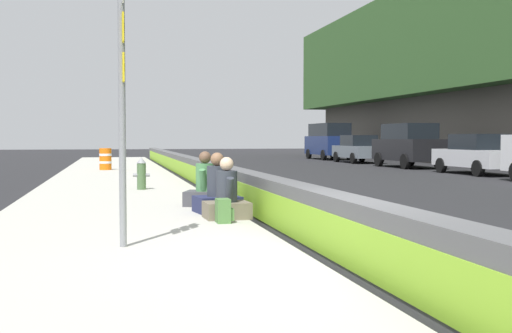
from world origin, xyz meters
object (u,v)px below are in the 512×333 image
seated_person_foreground (227,199)px  construction_barrel (105,159)px  fire_hydrant (141,173)px  seated_person_middle (217,194)px  parked_car_fourth (478,154)px  parked_car_far (358,149)px  seated_person_rear (205,189)px  backpack (224,211)px  parked_car_midline (408,145)px  parked_car_farther (329,140)px  route_sign_post (122,85)px

seated_person_foreground → construction_barrel: bearing=7.3°
fire_hydrant → seated_person_middle: (-5.65, -1.17, -0.09)m
seated_person_foreground → parked_car_fourth: bearing=-44.9°
parked_car_fourth → parked_car_far: bearing=1.1°
fire_hydrant → seated_person_rear: size_ratio=0.78×
backpack → parked_car_midline: (19.94, -13.15, 0.85)m
construction_barrel → backpack: bearing=-173.4°
seated_person_rear → parked_car_midline: parked_car_midline is taller
fire_hydrant → construction_barrel: bearing=5.5°
parked_car_farther → seated_person_middle: bearing=157.1°
construction_barrel → parked_car_far: (8.26, -15.13, 0.24)m
seated_person_middle → construction_barrel: 16.88m
parked_car_fourth → parked_car_farther: bearing=0.1°
route_sign_post → parked_car_farther: size_ratio=0.70×
route_sign_post → seated_person_rear: 5.32m
construction_barrel → parked_car_farther: 20.99m
seated_person_foreground → parked_car_midline: bearing=-33.9°
seated_person_rear → parked_car_farther: size_ratio=0.22×
seated_person_rear → parked_car_farther: 32.60m
construction_barrel → parked_car_midline: bearing=-83.6°
seated_person_foreground → parked_car_farther: size_ratio=0.21×
fire_hydrant → parked_car_fourth: size_ratio=0.20×
route_sign_post → seated_person_middle: size_ratio=3.18×
fire_hydrant → seated_person_middle: 5.77m
construction_barrel → parked_car_midline: (1.71, -15.25, 0.56)m
fire_hydrant → parked_car_farther: parked_car_farther is taller
parked_car_farther → parked_car_fourth: bearing=-179.9°
route_sign_post → parked_car_farther: 37.62m
seated_person_foreground → seated_person_rear: 2.16m
route_sign_post → seated_person_foreground: size_ratio=3.35×
construction_barrel → parked_car_midline: parked_car_midline is taller
seated_person_middle → parked_car_fourth: size_ratio=0.25×
parked_car_midline → construction_barrel: bearing=96.4°
fire_hydrant → backpack: bearing=-171.8°
seated_person_rear → parked_car_fourth: parked_car_fourth is taller
route_sign_post → parked_car_fourth: route_sign_post is taller
route_sign_post → seated_person_foreground: 3.59m
backpack → seated_person_middle: bearing=-5.2°
parked_car_fourth → parked_car_farther: size_ratio=0.88×
seated_person_rear → parked_car_fourth: bearing=-50.2°
route_sign_post → fire_hydrant: (9.14, -0.63, -1.65)m
parked_car_far → seated_person_rear: bearing=151.4°
parked_car_farther → fire_hydrant: bearing=150.7°
route_sign_post → construction_barrel: size_ratio=3.79×
fire_hydrant → backpack: (-7.15, -1.03, -0.25)m
seated_person_rear → construction_barrel: bearing=8.0°
seated_person_middle → parked_car_farther: 33.70m
route_sign_post → parked_car_farther: route_sign_post is taller
fire_hydrant → parked_car_fourth: 15.73m
seated_person_rear → route_sign_post: bearing=159.7°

